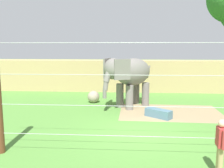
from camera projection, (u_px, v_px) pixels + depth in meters
ground_plane at (139, 132)px, 10.57m from camera, size 120.00×120.00×0.00m
dirt_patch at (170, 112)px, 13.75m from camera, size 5.73×3.82×0.01m
embankment_wall at (134, 76)px, 20.31m from camera, size 36.00×1.80×2.55m
elephant at (130, 75)px, 14.67m from camera, size 3.36×3.47×3.03m
enrichment_ball at (94, 97)px, 16.11m from camera, size 0.78×0.78×0.78m
cable_fence at (143, 99)px, 7.93m from camera, size 10.86×0.27×3.96m
zookeeper at (221, 145)px, 6.90m from camera, size 0.25×0.59×1.67m
feed_trough at (158, 113)px, 12.76m from camera, size 1.41×1.26×0.44m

